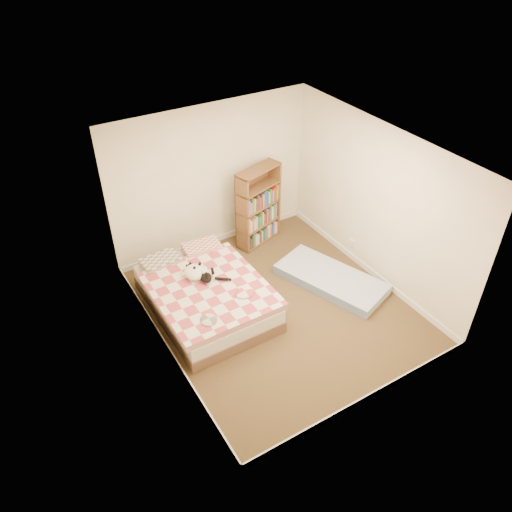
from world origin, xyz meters
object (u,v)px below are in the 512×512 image
black_cat (202,272)px  white_dog (196,272)px  bed (205,294)px  floor_mattress (331,279)px  bookshelf (258,214)px

black_cat → white_dog: bearing=130.4°
black_cat → bed: bearing=-130.5°
floor_mattress → black_cat: 2.08m
black_cat → bookshelf: bearing=8.5°
bookshelf → floor_mattress: size_ratio=0.82×
bed → bookshelf: bearing=34.4°
bookshelf → black_cat: bookshelf is taller
floor_mattress → white_dog: bearing=142.2°
floor_mattress → black_cat: bearing=142.5°
black_cat → white_dog: 0.09m
bookshelf → white_dog: bookshelf is taller
bed → floor_mattress: size_ratio=1.22×
floor_mattress → black_cat: size_ratio=2.41×
bed → black_cat: black_cat is taller
floor_mattress → white_dog: (-2.00, 0.66, 0.51)m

